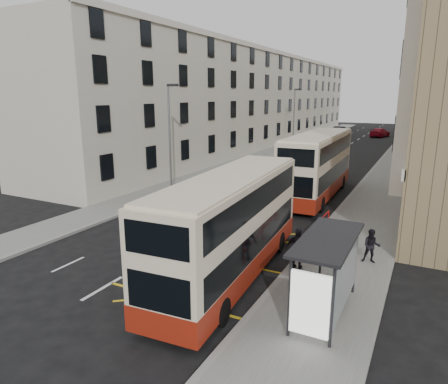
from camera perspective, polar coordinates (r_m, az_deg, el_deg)
The scene contains 20 objects.
ground at distance 18.14m, azimuth -12.51°, elevation -10.69°, with size 200.00×200.00×0.00m, color black.
pavement_right at distance 43.25m, azimuth 23.20°, elevation 2.90°, with size 4.00×120.00×0.15m, color slate.
pavement_left at distance 46.89m, azimuth 3.98°, elevation 4.76°, with size 3.00×120.00×0.15m, color slate.
kerb_right at distance 43.43m, azimuth 20.57°, elevation 3.18°, with size 0.25×120.00×0.15m, color gray.
kerb_left at distance 46.32m, azimuth 5.69°, elevation 4.61°, with size 0.25×120.00×0.15m, color gray.
road_markings at distance 59.01m, azimuth 16.63°, elevation 6.01°, with size 10.00×110.00×0.01m, color silver, non-canonical shape.
terrace_left at distance 62.90m, azimuth 4.76°, elevation 12.93°, with size 9.18×79.00×13.25m.
bus_shelter at distance 13.47m, azimuth 14.71°, elevation -9.77°, with size 1.65×4.25×2.70m.
guard_railing at distance 19.95m, azimuth 12.60°, elevation -5.74°, with size 0.06×6.56×1.01m.
street_lamp_near at distance 30.07m, azimuth -7.72°, elevation 8.37°, with size 0.93×0.18×8.00m.
street_lamp_far at distance 57.24m, azimuth 10.01°, elevation 10.81°, with size 0.93×0.18×8.00m.
double_decker_front at distance 16.23m, azimuth 0.98°, elevation -4.93°, with size 3.22×11.01×4.34m.
double_decker_rear at distance 29.83m, azimuth 13.20°, elevation 3.72°, with size 2.95×11.81×4.69m.
pedestrian_near at distance 12.98m, azimuth 13.36°, elevation -15.74°, with size 0.69×0.46×1.90m, color black.
pedestrian_mid at distance 18.87m, azimuth 20.32°, elevation -7.26°, with size 0.74×0.58×1.53m, color black.
pedestrian_far at distance 17.33m, azimuth 10.52°, elevation -8.01°, with size 1.06×0.44×1.80m, color black.
white_van at distance 54.30m, azimuth 10.87°, elevation 6.44°, with size 2.30×4.99×1.39m, color silver.
car_silver at distance 69.35m, azimuth 14.47°, elevation 7.89°, with size 1.87×4.65×1.59m, color #B0B2B8.
car_dark at distance 77.77m, azimuth 15.98°, elevation 8.39°, with size 1.69×4.85×1.60m, color black.
car_red at distance 77.06m, azimuth 21.36°, elevation 7.92°, with size 2.17×5.34×1.55m, color maroon.
Camera 1 is at (10.82, -12.53, 7.42)m, focal length 32.00 mm.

